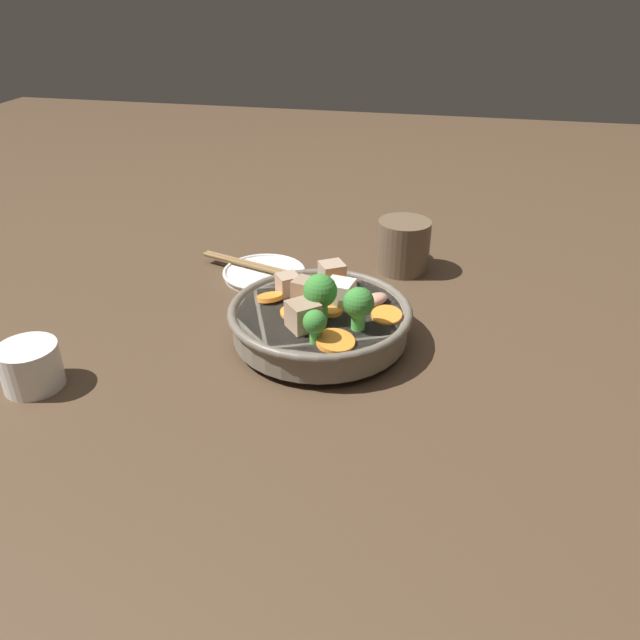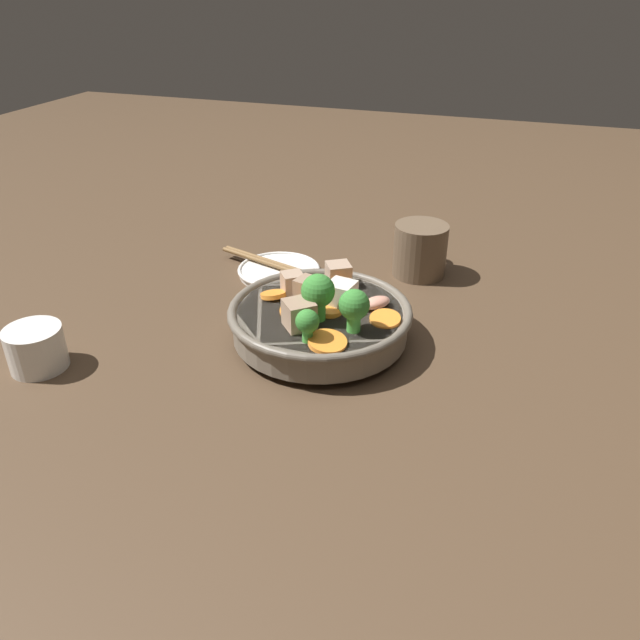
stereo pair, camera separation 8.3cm
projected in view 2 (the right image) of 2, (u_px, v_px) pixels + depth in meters
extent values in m
plane|color=#4C3826|center=(320.00, 340.00, 0.85)|extent=(3.00, 3.00, 0.00)
cylinder|color=slate|center=(320.00, 337.00, 0.85)|extent=(0.13, 0.13, 0.01)
cylinder|color=slate|center=(320.00, 322.00, 0.83)|extent=(0.23, 0.23, 0.04)
torus|color=#685F52|center=(320.00, 310.00, 0.83)|extent=(0.25, 0.25, 0.01)
cylinder|color=brown|center=(320.00, 317.00, 0.83)|extent=(0.22, 0.22, 0.02)
cylinder|color=orange|center=(328.00, 309.00, 0.82)|extent=(0.06, 0.06, 0.01)
cylinder|color=orange|center=(327.00, 342.00, 0.75)|extent=(0.07, 0.07, 0.01)
cylinder|color=orange|center=(273.00, 295.00, 0.86)|extent=(0.05, 0.05, 0.01)
cylinder|color=orange|center=(295.00, 310.00, 0.82)|extent=(0.05, 0.05, 0.01)
cylinder|color=orange|center=(343.00, 295.00, 0.86)|extent=(0.07, 0.07, 0.01)
cylinder|color=orange|center=(385.00, 320.00, 0.80)|extent=(0.04, 0.04, 0.01)
cylinder|color=green|center=(318.00, 310.00, 0.80)|extent=(0.02, 0.02, 0.03)
sphere|color=#388433|center=(318.00, 291.00, 0.79)|extent=(0.04, 0.04, 0.04)
cylinder|color=green|center=(308.00, 335.00, 0.75)|extent=(0.01, 0.01, 0.02)
sphere|color=#388433|center=(307.00, 321.00, 0.74)|extent=(0.03, 0.03, 0.03)
cylinder|color=green|center=(354.00, 322.00, 0.77)|extent=(0.02, 0.02, 0.02)
sphere|color=#388433|center=(354.00, 305.00, 0.76)|extent=(0.04, 0.04, 0.04)
cube|color=tan|center=(292.00, 283.00, 0.87)|extent=(0.04, 0.04, 0.03)
cube|color=#9E7F66|center=(308.00, 289.00, 0.85)|extent=(0.04, 0.04, 0.03)
cube|color=tan|center=(341.00, 275.00, 0.88)|extent=(0.04, 0.04, 0.03)
cube|color=#9E7F66|center=(299.00, 314.00, 0.78)|extent=(0.05, 0.05, 0.04)
cube|color=silver|center=(341.00, 294.00, 0.83)|extent=(0.04, 0.04, 0.03)
ellipsoid|color=#EA9E84|center=(376.00, 303.00, 0.83)|extent=(0.05, 0.04, 0.01)
cylinder|color=white|center=(279.00, 272.00, 1.03)|extent=(0.13, 0.13, 0.01)
torus|color=white|center=(279.00, 269.00, 1.02)|extent=(0.14, 0.14, 0.01)
cylinder|color=white|center=(36.00, 348.00, 0.78)|extent=(0.07, 0.07, 0.06)
cylinder|color=brown|center=(33.00, 337.00, 0.77)|extent=(0.06, 0.06, 0.00)
cylinder|color=brown|center=(420.00, 250.00, 1.01)|extent=(0.09, 0.09, 0.09)
torus|color=brown|center=(425.00, 238.00, 1.04)|extent=(0.05, 0.01, 0.05)
cylinder|color=olive|center=(280.00, 265.00, 1.02)|extent=(0.08, 0.23, 0.01)
cylinder|color=olive|center=(277.00, 266.00, 1.02)|extent=(0.08, 0.23, 0.01)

